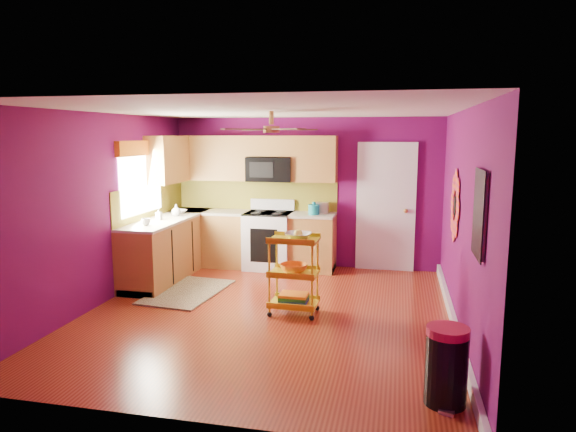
# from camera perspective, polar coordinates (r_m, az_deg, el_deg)

# --- Properties ---
(ground) EXTENTS (5.00, 5.00, 0.00)m
(ground) POSITION_cam_1_polar(r_m,az_deg,el_deg) (6.55, -2.18, -10.77)
(ground) COLOR maroon
(ground) RESTS_ON ground
(room_envelope) EXTENTS (4.54, 5.04, 2.52)m
(room_envelope) POSITION_cam_1_polar(r_m,az_deg,el_deg) (6.18, -2.03, 3.60)
(room_envelope) COLOR #600B4F
(room_envelope) RESTS_ON ground
(lower_cabinets) EXTENTS (2.81, 2.31, 0.94)m
(lower_cabinets) POSITION_cam_1_polar(r_m,az_deg,el_deg) (8.49, -7.97, -3.18)
(lower_cabinets) COLOR brown
(lower_cabinets) RESTS_ON ground
(electric_range) EXTENTS (0.76, 0.66, 1.13)m
(electric_range) POSITION_cam_1_polar(r_m,az_deg,el_deg) (8.58, -2.16, -2.64)
(electric_range) COLOR white
(electric_range) RESTS_ON ground
(upper_cabinetry) EXTENTS (2.80, 2.30, 1.26)m
(upper_cabinetry) POSITION_cam_1_polar(r_m,az_deg,el_deg) (8.61, -6.70, 6.19)
(upper_cabinetry) COLOR brown
(upper_cabinetry) RESTS_ON ground
(left_window) EXTENTS (0.08, 1.35, 1.08)m
(left_window) POSITION_cam_1_polar(r_m,az_deg,el_deg) (7.97, -16.01, 5.23)
(left_window) COLOR white
(left_window) RESTS_ON ground
(panel_door) EXTENTS (0.95, 0.11, 2.15)m
(panel_door) POSITION_cam_1_polar(r_m,az_deg,el_deg) (8.52, 10.82, 0.82)
(panel_door) COLOR white
(panel_door) RESTS_ON ground
(right_wall_art) EXTENTS (0.04, 2.74, 1.04)m
(right_wall_art) POSITION_cam_1_polar(r_m,az_deg,el_deg) (5.72, 19.00, 0.77)
(right_wall_art) COLOR black
(right_wall_art) RESTS_ON ground
(ceiling_fan) EXTENTS (1.01, 1.01, 0.26)m
(ceiling_fan) POSITION_cam_1_polar(r_m,az_deg,el_deg) (6.35, -1.85, 9.69)
(ceiling_fan) COLOR #BF8C3F
(ceiling_fan) RESTS_ON ground
(shag_rug) EXTENTS (1.00, 1.49, 0.02)m
(shag_rug) POSITION_cam_1_polar(r_m,az_deg,el_deg) (7.49, -11.09, -8.27)
(shag_rug) COLOR #2F1F0F
(shag_rug) RESTS_ON ground
(rolling_cart) EXTENTS (0.60, 0.45, 1.07)m
(rolling_cart) POSITION_cam_1_polar(r_m,az_deg,el_deg) (6.38, 0.73, -6.11)
(rolling_cart) COLOR gold
(rolling_cart) RESTS_ON ground
(trash_can) EXTENTS (0.43, 0.43, 0.67)m
(trash_can) POSITION_cam_1_polar(r_m,az_deg,el_deg) (4.59, 17.18, -15.62)
(trash_can) COLOR black
(trash_can) RESTS_ON ground
(teal_kettle) EXTENTS (0.18, 0.18, 0.21)m
(teal_kettle) POSITION_cam_1_polar(r_m,az_deg,el_deg) (8.30, 2.89, 0.75)
(teal_kettle) COLOR teal
(teal_kettle) RESTS_ON lower_cabinets
(toaster) EXTENTS (0.22, 0.15, 0.18)m
(toaster) POSITION_cam_1_polar(r_m,az_deg,el_deg) (8.47, 3.79, 0.95)
(toaster) COLOR beige
(toaster) RESTS_ON lower_cabinets
(soap_bottle_a) EXTENTS (0.08, 0.08, 0.18)m
(soap_bottle_a) POSITION_cam_1_polar(r_m,az_deg,el_deg) (7.99, -14.16, 0.20)
(soap_bottle_a) COLOR #EA3F72
(soap_bottle_a) RESTS_ON lower_cabinets
(soap_bottle_b) EXTENTS (0.15, 0.15, 0.19)m
(soap_bottle_b) POSITION_cam_1_polar(r_m,az_deg,el_deg) (8.32, -12.31, 0.64)
(soap_bottle_b) COLOR white
(soap_bottle_b) RESTS_ON lower_cabinets
(counter_dish) EXTENTS (0.23, 0.23, 0.06)m
(counter_dish) POSITION_cam_1_polar(r_m,az_deg,el_deg) (8.61, -11.95, 0.50)
(counter_dish) COLOR white
(counter_dish) RESTS_ON lower_cabinets
(counter_cup) EXTENTS (0.13, 0.13, 0.10)m
(counter_cup) POSITION_cam_1_polar(r_m,az_deg,el_deg) (7.56, -15.52, -0.64)
(counter_cup) COLOR white
(counter_cup) RESTS_ON lower_cabinets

